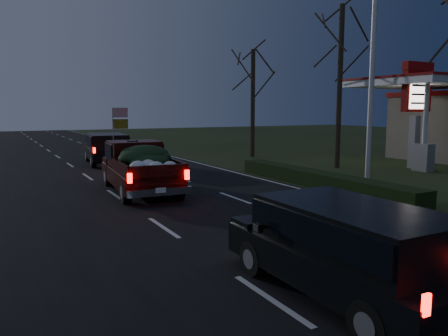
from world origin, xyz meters
name	(u,v)px	position (x,y,z in m)	size (l,w,h in m)	color
ground	(164,228)	(0.00, 0.00, 0.00)	(120.00, 120.00, 0.00)	black
road_asphalt	(164,228)	(0.00, 0.00, 0.01)	(14.00, 120.00, 0.02)	black
hedge_row	(318,179)	(7.80, 3.00, 0.30)	(1.00, 10.00, 0.60)	black
light_pole	(373,48)	(9.50, 2.00, 5.48)	(0.50, 0.90, 9.16)	silver
gas_price_pylon	(417,97)	(16.00, 4.99, 3.77)	(2.00, 0.41, 5.57)	gray
gas_canopy	(426,88)	(18.00, 6.00, 4.35)	(7.10, 6.10, 4.88)	silver
bare_tree_mid	(341,47)	(12.50, 7.00, 6.35)	(3.60, 3.60, 8.50)	black
bare_tree_far	(253,77)	(11.50, 14.00, 5.23)	(3.60, 3.60, 7.00)	black
pickup_truck	(140,164)	(1.04, 5.31, 1.06)	(2.53, 5.58, 2.84)	#320806
lead_suv	(107,146)	(1.99, 14.52, 1.07)	(2.57, 5.12, 1.42)	black
rear_suv	(348,242)	(1.15, -5.53, 0.97)	(2.08, 4.48, 1.29)	black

